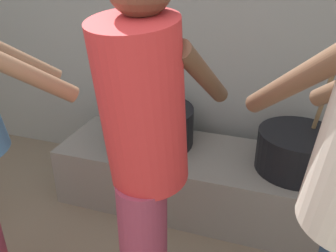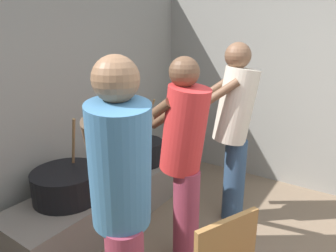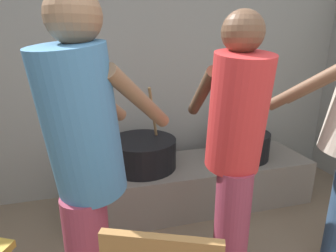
# 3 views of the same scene
# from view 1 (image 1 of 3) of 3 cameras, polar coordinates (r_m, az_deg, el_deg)

# --- Properties ---
(block_enclosure_rear) EXTENTS (5.00, 0.20, 2.29)m
(block_enclosure_rear) POSITION_cam_1_polar(r_m,az_deg,el_deg) (2.68, -2.75, 17.09)
(block_enclosure_rear) COLOR gray
(block_enclosure_rear) RESTS_ON ground_plane
(hearth_ledge) EXTENTS (2.07, 0.60, 0.40)m
(hearth_ledge) POSITION_cam_1_polar(r_m,az_deg,el_deg) (2.39, 7.56, -8.86)
(hearth_ledge) COLOR slate
(hearth_ledge) RESTS_ON ground_plane
(cooking_pot_main) EXTENTS (0.47, 0.47, 0.69)m
(cooking_pot_main) POSITION_cam_1_polar(r_m,az_deg,el_deg) (2.21, 19.96, -3.76)
(cooking_pot_main) COLOR black
(cooking_pot_main) RESTS_ON hearth_ledge
(cooking_pot_secondary) EXTENTS (0.57, 0.57, 0.70)m
(cooking_pot_secondary) POSITION_cam_1_polar(r_m,az_deg,el_deg) (2.38, -2.77, 0.13)
(cooking_pot_secondary) COLOR black
(cooking_pot_secondary) RESTS_ON hearth_ledge
(cook_in_red_shirt) EXTENTS (0.41, 0.70, 1.58)m
(cook_in_red_shirt) POSITION_cam_1_polar(r_m,az_deg,el_deg) (1.33, -3.81, -3.69)
(cook_in_red_shirt) COLOR #8C3347
(cook_in_red_shirt) RESTS_ON ground_plane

